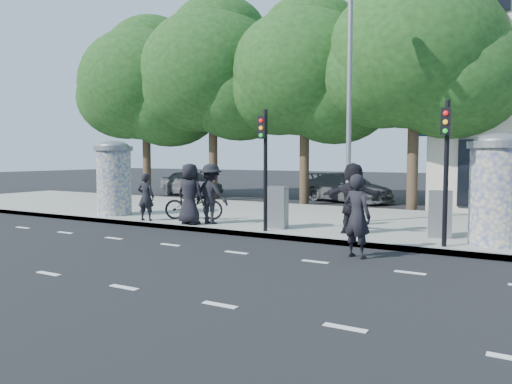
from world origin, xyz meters
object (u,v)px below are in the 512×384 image
Objects in this scene: ad_column_left at (114,176)px; ped_f at (353,198)px; bicycle at (194,204)px; ped_a at (190,194)px; cabinet_right at (440,214)px; car_right at (347,188)px; car_left at (191,183)px; traffic_pole_near at (264,157)px; cabinet_left at (277,207)px; traffic_pole_far at (446,158)px; ped_d at (211,194)px; man_road at (357,216)px; street_lamp at (349,74)px; ad_column_right at (496,187)px; ped_b at (146,197)px.

ad_column_left is 1.37× the size of ped_f.
ped_f is 5.60m from bicycle.
ped_a is 1.56× the size of cabinet_right.
car_left is at bearing 117.30° from car_right.
traffic_pole_near is 1.65m from cabinet_left.
ped_f is 1.58× the size of cabinet_left.
ped_f is at bearing 160.60° from traffic_pole_far.
cabinet_left is (-2.27, -0.14, -0.36)m from ped_f.
man_road is at bearing 162.94° from ped_d.
ped_f is (0.88, -1.96, -3.68)m from street_lamp.
car_left is (-15.37, 10.29, -1.51)m from traffic_pole_far.
car_right reaches higher than bicycle.
bicycle is 0.40× the size of car_right.
ped_f reaches higher than ped_a.
ad_column_right is at bearing 8.89° from traffic_pole_near.
cabinet_right is (8.95, 1.35, -0.17)m from ped_b.
cabinet_left is at bearing -16.10° from man_road.
bicycle is at bearing -2.39° from man_road.
street_lamp is at bearing 140.12° from traffic_pole_far.
ped_a reaches higher than cabinet_left.
traffic_pole_far is (-1.00, -0.91, 0.69)m from ad_column_right.
traffic_pole_far is 2.89m from ped_f.
cabinet_left is at bearing -170.37° from ped_d.
street_lamp is at bearing -143.69° from ped_d.
street_lamp is at bearing 63.77° from traffic_pole_near.
traffic_pole_far is 1.82× the size of man_road.
ped_b is 1.27× the size of cabinet_left.
street_lamp is 6.53× the size of cabinet_left.
ped_d is 5.77m from man_road.
ped_d is 1.29m from bicycle.
traffic_pole_near is at bearing -6.04° from man_road.
car_left reaches higher than bicycle.
ped_a is 5.03m from ped_f.
ped_d is at bearing -147.01° from street_lamp.
ped_a is 0.44× the size of car_left.
street_lamp is at bearing -138.28° from car_right.
ped_f is at bearing -116.76° from bicycle.
car_left reaches higher than car_right.
ped_a is at bearing -9.40° from ad_column_left.
cabinet_right is at bearing 159.53° from ad_column_right.
ped_f reaches higher than car_right.
traffic_pole_far reaches higher than car_left.
ped_a reaches higher than bicycle.
cabinet_left is (3.30, -0.30, 0.10)m from bicycle.
man_road is 1.53× the size of cabinet_left.
bicycle is (1.19, 0.99, -0.27)m from ped_b.
traffic_pole_near is at bearing -103.93° from cabinet_left.
ad_column_right is 0.33× the size of street_lamp.
ad_column_right is 1.63m from cabinet_right.
ad_column_right is 5.81m from street_lamp.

